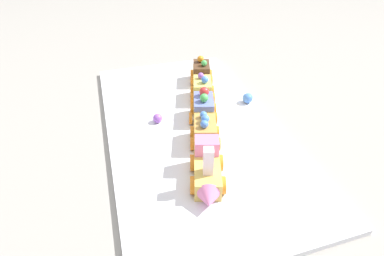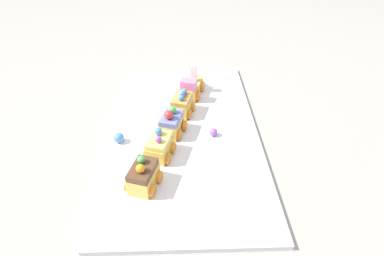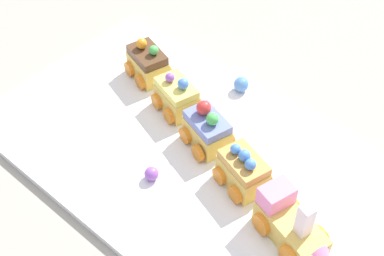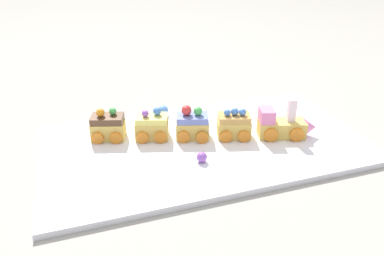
{
  "view_description": "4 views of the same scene",
  "coord_description": "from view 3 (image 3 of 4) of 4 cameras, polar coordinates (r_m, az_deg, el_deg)",
  "views": [
    {
      "loc": [
        0.52,
        -0.16,
        0.41
      ],
      "look_at": [
        0.02,
        -0.01,
        0.02
      ],
      "focal_mm": 28.0,
      "sensor_mm": 36.0,
      "label": 1
    },
    {
      "loc": [
        -0.62,
        0.0,
        0.49
      ],
      "look_at": [
        -0.04,
        -0.01,
        0.04
      ],
      "focal_mm": 28.0,
      "sensor_mm": 36.0,
      "label": 2
    },
    {
      "loc": [
        0.32,
        -0.39,
        0.62
      ],
      "look_at": [
        -0.02,
        -0.01,
        0.08
      ],
      "focal_mm": 50.0,
      "sensor_mm": 36.0,
      "label": 3
    },
    {
      "loc": [
        -0.25,
        -0.66,
        0.4
      ],
      "look_at": [
        -0.02,
        0.03,
        0.04
      ],
      "focal_mm": 35.0,
      "sensor_mm": 36.0,
      "label": 4
    }
  ],
  "objects": [
    {
      "name": "display_board",
      "position": [
        0.79,
        1.11,
        -3.9
      ],
      "size": [
        0.68,
        0.37,
        0.01
      ],
      "primitive_type": "cube",
      "color": "white",
      "rests_on": "ground_plane"
    },
    {
      "name": "cake_car_caramel",
      "position": [
        0.75,
        5.47,
        -4.61
      ],
      "size": [
        0.08,
        0.08,
        0.07
      ],
      "rotation": [
        0.0,
        0.0,
        -0.29
      ],
      "color": "#E0BC56",
      "rests_on": "display_board"
    },
    {
      "name": "ground_plane",
      "position": [
        0.8,
        1.1,
        -4.18
      ],
      "size": [
        10.0,
        10.0,
        0.0
      ],
      "primitive_type": "plane",
      "color": "gray"
    },
    {
      "name": "cake_train_locomotive",
      "position": [
        0.7,
        10.89,
        -10.65
      ],
      "size": [
        0.13,
        0.08,
        0.09
      ],
      "rotation": [
        0.0,
        0.0,
        -0.29
      ],
      "color": "#E0BC56",
      "rests_on": "display_board"
    },
    {
      "name": "cake_car_lemon",
      "position": [
        0.85,
        -1.63,
        3.35
      ],
      "size": [
        0.08,
        0.08,
        0.07
      ],
      "rotation": [
        0.0,
        0.0,
        -0.29
      ],
      "color": "#E0BC56",
      "rests_on": "display_board"
    },
    {
      "name": "cake_car_blueberry",
      "position": [
        0.79,
        1.63,
        -0.21
      ],
      "size": [
        0.08,
        0.08,
        0.07
      ],
      "rotation": [
        0.0,
        0.0,
        -0.29
      ],
      "color": "#E0BC56",
      "rests_on": "display_board"
    },
    {
      "name": "gumball_blue",
      "position": [
        0.89,
        5.26,
        4.65
      ],
      "size": [
        0.03,
        0.03,
        0.03
      ],
      "primitive_type": "sphere",
      "color": "#4C84E0",
      "rests_on": "display_board"
    },
    {
      "name": "gumball_purple",
      "position": [
        0.76,
        -4.34,
        -4.88
      ],
      "size": [
        0.02,
        0.02,
        0.02
      ],
      "primitive_type": "sphere",
      "color": "#9956C6",
      "rests_on": "display_board"
    },
    {
      "name": "cake_car_chocolate",
      "position": [
        0.91,
        -4.74,
        6.85
      ],
      "size": [
        0.08,
        0.08,
        0.07
      ],
      "rotation": [
        0.0,
        0.0,
        -0.29
      ],
      "color": "#E0BC56",
      "rests_on": "display_board"
    }
  ]
}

